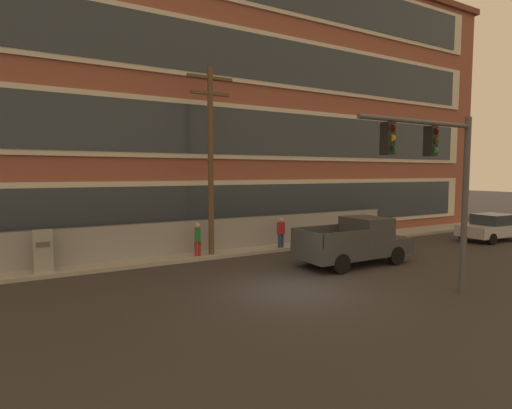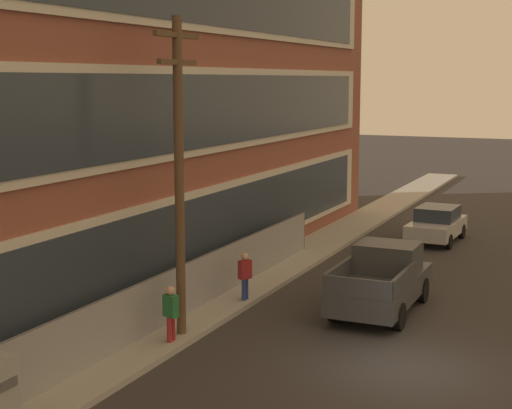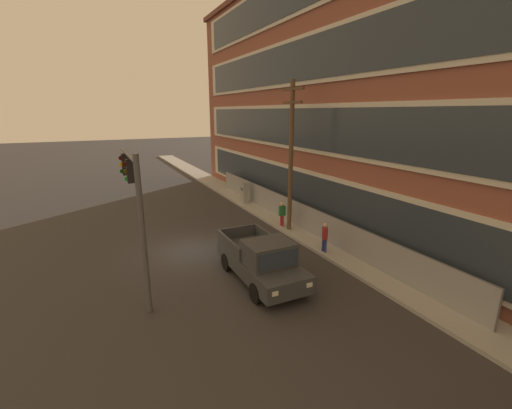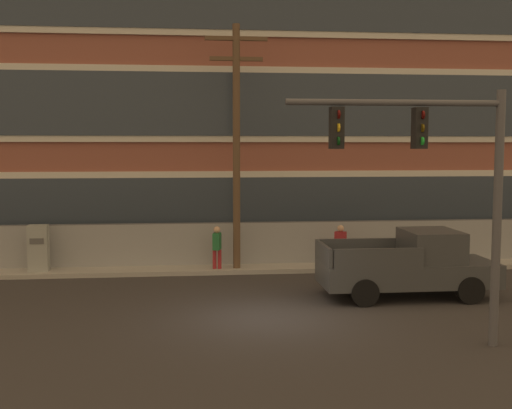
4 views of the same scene
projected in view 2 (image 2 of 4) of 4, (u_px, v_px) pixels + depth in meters
ground_plane at (404, 368)px, 19.57m from camera, size 160.00×160.00×0.00m
sidewalk_building_side at (169, 330)px, 22.32m from camera, size 80.00×2.15×0.16m
brick_mill_building at (6, 48)px, 24.63m from camera, size 42.18×11.26×16.17m
chain_link_fence at (148, 309)px, 21.56m from camera, size 24.26×0.06×1.73m
pickup_truck_dark_grey at (382, 281)px, 24.34m from camera, size 5.26×2.19×2.03m
sedan_silver at (437, 224)px, 34.76m from camera, size 4.23×2.07×1.56m
utility_pole_near_corner at (179, 167)px, 21.06m from camera, size 2.19×0.26×8.79m
electrical_cabinet at (1, 399)px, 15.46m from camera, size 0.68×0.45×1.79m
pedestrian_near_cabinet at (245, 275)px, 24.98m from camera, size 0.47×0.40×1.69m
pedestrian_by_fence at (171, 312)px, 20.99m from camera, size 0.34×0.45×1.69m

